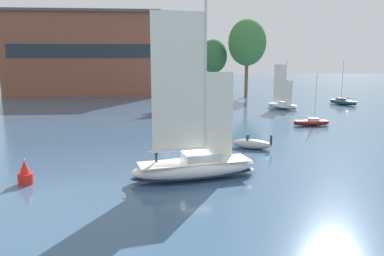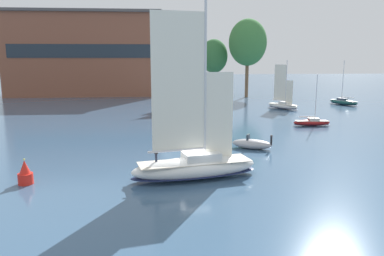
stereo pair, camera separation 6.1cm
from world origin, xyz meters
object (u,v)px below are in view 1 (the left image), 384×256
Objects in this scene: sailboat_main at (195,165)px; sailboat_moored_far_slip at (282,105)px; sailboat_moored_near_marina at (175,104)px; motor_tender at (252,144)px; sailboat_moored_outer_mooring at (343,102)px; tree_shore_center at (213,56)px; sailboat_moored_mid_channel at (311,122)px; tree_shore_left at (247,43)px; channel_buoy at (25,174)px.

sailboat_main is 47.48m from sailboat_moored_far_slip.
sailboat_moored_near_marina is 21.63m from sailboat_moored_far_slip.
sailboat_moored_outer_mooring is at bearing 51.73° from motor_tender.
tree_shore_center is 31.05m from sailboat_moored_far_slip.
sailboat_moored_mid_channel is (19.80, -21.06, -0.35)m from sailboat_moored_near_marina.
sailboat_moored_near_marina is at bearing 173.86° from sailboat_moored_far_slip.
motor_tender is at bearing -78.20° from sailboat_moored_near_marina.
tree_shore_center is at bearing 65.84° from sailboat_moored_near_marina.
tree_shore_left is 2.56× the size of sailboat_moored_mid_channel.
motor_tender is (-12.26, -55.70, -13.38)m from tree_shore_left.
tree_shore_center is at bearing 80.57° from sailboat_main.
motor_tender is at bearing -113.91° from sailboat_moored_far_slip.
sailboat_moored_outer_mooring is (37.13, 47.63, -0.53)m from sailboat_main.
sailboat_main is 3.11× the size of motor_tender.
tree_shore_left is 26.97m from sailboat_moored_far_slip.
sailboat_moored_outer_mooring is 47.95m from motor_tender.
channel_buoy is (-33.69, -66.00, -13.08)m from tree_shore_left.
sailboat_moored_outer_mooring is at bearing 52.06° from sailboat_main.
tree_shore_left is 9.21× the size of channel_buoy.
sailboat_moored_outer_mooring is (15.41, 5.41, -0.16)m from sailboat_moored_far_slip.
sailboat_moored_near_marina is 37.04m from sailboat_moored_outer_mooring.
sailboat_moored_outer_mooring reaches higher than motor_tender.
tree_shore_left is at bearing 94.95° from sailboat_moored_far_slip.
motor_tender is at bearing -133.01° from sailboat_moored_mid_channel.
tree_shore_left is at bearing 73.31° from sailboat_main.
sailboat_main is at bearing 1.25° from channel_buoy.
sailboat_moored_far_slip is at bearing 49.97° from channel_buoy.
sailboat_moored_mid_channel is 0.80× the size of sailboat_moored_far_slip.
tree_shore_center is 1.56× the size of sailboat_moored_outer_mooring.
tree_shore_center reaches higher than sailboat_moored_near_marina.
sailboat_moored_mid_channel is (20.02, 23.47, -0.65)m from sailboat_main.
tree_shore_center is at bearing 110.05° from sailboat_moored_far_slip.
tree_shore_center is 75.38m from channel_buoy.
motor_tender is at bearing -128.27° from sailboat_moored_outer_mooring.
sailboat_main is 12.46m from motor_tender.
tree_shore_left reaches higher than sailboat_moored_outer_mooring.
sailboat_moored_outer_mooring is at bearing 19.35° from sailboat_moored_far_slip.
sailboat_main is (-19.69, -65.69, -12.76)m from tree_shore_left.
sailboat_moored_mid_channel is 1.59× the size of motor_tender.
sailboat_moored_near_marina is 47.04m from channel_buoy.
motor_tender is at bearing 25.65° from channel_buoy.
sailboat_main is 1.57× the size of sailboat_moored_far_slip.
sailboat_moored_far_slip is (2.03, -23.47, -13.13)m from tree_shore_left.
sailboat_moored_near_marina is at bearing 89.72° from sailboat_main.
sailboat_moored_outer_mooring is 1.97× the size of motor_tender.
sailboat_moored_far_slip reaches higher than sailboat_moored_mid_channel.
sailboat_moored_outer_mooring is 70.09m from channel_buoy.
sailboat_main is 1.58× the size of sailboat_moored_outer_mooring.
sailboat_moored_far_slip is at bearing -160.65° from sailboat_moored_outer_mooring.
sailboat_moored_far_slip reaches higher than channel_buoy.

